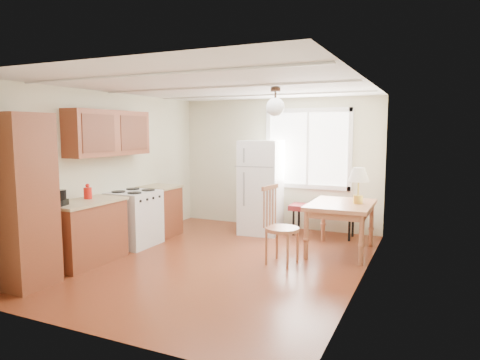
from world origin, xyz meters
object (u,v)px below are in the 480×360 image
Objects in this scene: bench at (323,209)px; dining_table at (341,210)px; refrigerator at (261,187)px; chair at (276,219)px.

bench is 0.96× the size of dining_table.
dining_table reaches higher than bench.
refrigerator reaches higher than chair.
dining_table is 1.17m from chair.
bench is at bearing 117.94° from dining_table.
chair is (-0.25, -1.81, 0.15)m from bench.
chair is at bearing -99.94° from bench.
chair is at bearing -66.73° from refrigerator.
refrigerator is at bearing -170.18° from bench.
bench is at bearing 89.31° from chair.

